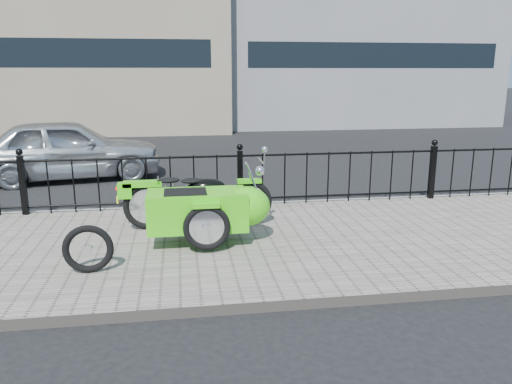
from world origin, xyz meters
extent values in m
plane|color=black|center=(0.00, 0.00, 0.00)|extent=(120.00, 120.00, 0.00)
cube|color=#6B625A|center=(0.00, -0.50, 0.06)|extent=(30.00, 3.80, 0.12)
cube|color=gray|center=(0.00, 1.44, 0.06)|extent=(30.00, 0.10, 0.12)
cylinder|color=black|center=(0.00, 1.30, 0.99)|extent=(14.00, 0.04, 0.04)
cylinder|color=black|center=(0.00, 1.30, 0.24)|extent=(14.00, 0.04, 0.04)
cube|color=black|center=(-3.50, 1.30, 0.60)|extent=(0.09, 0.09, 0.96)
sphere|color=black|center=(-3.50, 1.30, 1.14)|extent=(0.11, 0.11, 0.11)
cube|color=black|center=(0.00, 1.30, 0.60)|extent=(0.09, 0.09, 0.96)
sphere|color=black|center=(0.00, 1.30, 1.14)|extent=(0.11, 0.11, 0.11)
cube|color=black|center=(3.50, 1.30, 0.60)|extent=(0.09, 0.09, 0.96)
sphere|color=black|center=(3.50, 1.30, 1.14)|extent=(0.11, 0.11, 0.11)
cube|color=black|center=(-6.00, 12.02, 3.00)|extent=(12.50, 0.06, 1.00)
cube|color=black|center=(7.00, 13.02, 3.00)|extent=(10.50, 0.06, 1.00)
torus|color=black|center=(0.01, 0.20, 0.46)|extent=(0.69, 0.09, 0.69)
torus|color=black|center=(-1.49, 0.20, 0.46)|extent=(0.69, 0.09, 0.69)
torus|color=black|center=(-0.69, -0.94, 0.46)|extent=(0.60, 0.08, 0.60)
cube|color=gray|center=(-0.74, 0.20, 0.48)|extent=(0.34, 0.22, 0.24)
cylinder|color=black|center=(-0.74, 0.20, 0.41)|extent=(1.40, 0.04, 0.04)
ellipsoid|color=black|center=(-0.62, 0.20, 0.72)|extent=(0.54, 0.29, 0.26)
cylinder|color=silver|center=(0.19, 0.20, 1.08)|extent=(0.03, 0.56, 0.03)
cylinder|color=silver|center=(0.07, 0.20, 0.77)|extent=(0.25, 0.04, 0.59)
sphere|color=silver|center=(0.17, 0.20, 0.95)|extent=(0.15, 0.15, 0.15)
cube|color=#45D914|center=(0.01, 0.20, 0.79)|extent=(0.36, 0.12, 0.06)
cube|color=#45D914|center=(-1.54, 0.20, 0.80)|extent=(0.55, 0.16, 0.08)
ellipsoid|color=black|center=(-0.84, 0.20, 0.82)|extent=(0.31, 0.22, 0.08)
ellipsoid|color=black|center=(-1.16, 0.20, 0.84)|extent=(0.31, 0.22, 0.08)
sphere|color=red|center=(-1.89, 0.20, 0.74)|extent=(0.07, 0.07, 0.07)
cube|color=#FFF71A|center=(-1.91, 0.30, 0.56)|extent=(0.02, 0.14, 0.10)
cube|color=#45D914|center=(-0.79, -0.55, 0.59)|extent=(1.30, 0.62, 0.50)
ellipsoid|color=#45D914|center=(-0.14, -0.55, 0.61)|extent=(0.65, 0.60, 0.54)
cube|color=black|center=(-0.94, -0.55, 0.82)|extent=(0.55, 0.43, 0.06)
cube|color=#45D914|center=(-0.69, -0.94, 0.76)|extent=(0.34, 0.11, 0.06)
torus|color=black|center=(-2.07, -1.35, 0.41)|extent=(0.58, 0.12, 0.57)
imported|color=silver|center=(-3.48, 4.58, 0.69)|extent=(4.26, 2.31, 1.38)
camera|label=1|loc=(-0.99, -6.95, 2.38)|focal=35.00mm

